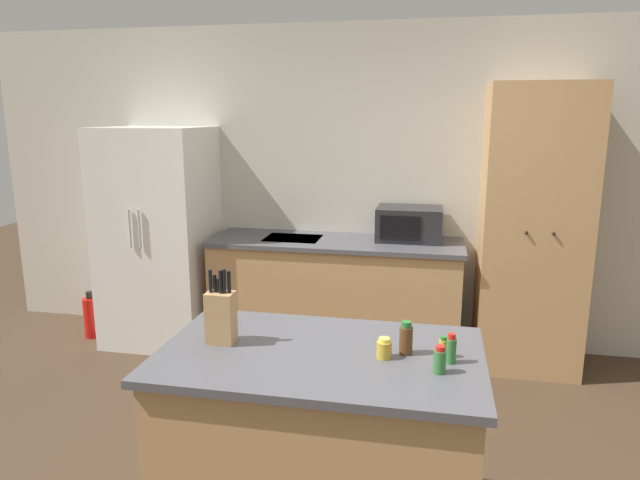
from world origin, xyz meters
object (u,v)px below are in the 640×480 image
at_px(knife_block, 221,316).
at_px(spice_bottle_green_herb, 444,348).
at_px(pantry_cabinet, 532,230).
at_px(spice_bottle_short_red, 440,360).
at_px(fire_extinguisher, 91,317).
at_px(spice_bottle_amber_oil, 451,349).
at_px(spice_bottle_tall_dark, 384,349).
at_px(spice_bottle_pale_salt, 406,339).
at_px(refrigerator, 159,237).
at_px(microwave, 409,224).

xyz_separation_m(knife_block, spice_bottle_green_herb, (0.93, 0.03, -0.08)).
height_order(pantry_cabinet, spice_bottle_short_red, pantry_cabinet).
bearing_deg(fire_extinguisher, spice_bottle_amber_oil, -34.30).
height_order(spice_bottle_tall_dark, spice_bottle_pale_salt, spice_bottle_pale_salt).
relative_size(refrigerator, spice_bottle_amber_oil, 14.73).
height_order(knife_block, spice_bottle_pale_salt, knife_block).
distance_m(spice_bottle_tall_dark, spice_bottle_green_herb, 0.24).
distance_m(spice_bottle_tall_dark, fire_extinguisher, 3.46).
relative_size(knife_block, spice_bottle_short_red, 3.02).
bearing_deg(microwave, spice_bottle_tall_dark, -89.63).
height_order(microwave, spice_bottle_pale_salt, microwave).
bearing_deg(microwave, refrigerator, -175.40).
bearing_deg(spice_bottle_short_red, microwave, 95.60).
bearing_deg(refrigerator, spice_bottle_amber_oil, -42.30).
height_order(pantry_cabinet, spice_bottle_pale_salt, pantry_cabinet).
xyz_separation_m(microwave, spice_bottle_short_red, (0.23, -2.38, -0.07)).
xyz_separation_m(refrigerator, pantry_cabinet, (2.95, 0.07, 0.16)).
bearing_deg(knife_block, spice_bottle_pale_salt, 2.83).
relative_size(pantry_cabinet, knife_block, 6.42).
bearing_deg(spice_bottle_pale_salt, microwave, 92.51).
xyz_separation_m(pantry_cabinet, spice_bottle_amber_oil, (-0.63, -2.19, -0.06)).
distance_m(spice_bottle_short_red, fire_extinguisher, 3.69).
distance_m(knife_block, spice_bottle_pale_salt, 0.78).
bearing_deg(fire_extinguisher, microwave, 5.60).
relative_size(knife_block, spice_bottle_tall_dark, 3.89).
distance_m(knife_block, fire_extinguisher, 2.96).
bearing_deg(spice_bottle_short_red, knife_block, 172.89).
height_order(microwave, spice_bottle_tall_dark, microwave).
relative_size(spice_bottle_tall_dark, spice_bottle_green_herb, 0.95).
relative_size(microwave, knife_block, 1.53).
xyz_separation_m(microwave, spice_bottle_tall_dark, (0.01, -2.28, -0.08)).
bearing_deg(spice_bottle_amber_oil, spice_bottle_tall_dark, -178.63).
height_order(spice_bottle_green_herb, fire_extinguisher, spice_bottle_green_herb).
relative_size(refrigerator, microwave, 3.56).
height_order(refrigerator, knife_block, refrigerator).
relative_size(knife_block, fire_extinguisher, 0.80).
distance_m(microwave, spice_bottle_tall_dark, 2.28).
distance_m(spice_bottle_green_herb, spice_bottle_pale_salt, 0.15).
relative_size(microwave, spice_bottle_pale_salt, 3.62).
relative_size(microwave, spice_bottle_green_herb, 5.64).
height_order(knife_block, spice_bottle_tall_dark, knife_block).
distance_m(pantry_cabinet, spice_bottle_pale_salt, 2.28).
bearing_deg(spice_bottle_tall_dark, spice_bottle_pale_salt, 35.62).
bearing_deg(knife_block, pantry_cabinet, 53.82).
bearing_deg(pantry_cabinet, microwave, 174.19).
relative_size(spice_bottle_amber_oil, fire_extinguisher, 0.30).
xyz_separation_m(knife_block, spice_bottle_amber_oil, (0.96, -0.01, -0.06)).
relative_size(spice_bottle_pale_salt, fire_extinguisher, 0.34).
bearing_deg(pantry_cabinet, refrigerator, -178.59).
bearing_deg(spice_bottle_tall_dark, spice_bottle_short_red, -23.23).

